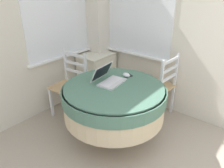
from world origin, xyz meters
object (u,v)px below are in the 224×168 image
(computer_mouse, at_px, (126,75))
(laptop, at_px, (108,79))
(cell_phone, at_px, (129,75))
(round_dining_table, at_px, (114,99))
(dining_chair_near_back_window, at_px, (70,86))
(corner_cabinet, at_px, (97,74))
(dining_chair_near_right_window, at_px, (159,87))

(computer_mouse, bearing_deg, laptop, 163.79)
(laptop, bearing_deg, cell_phone, -11.72)
(round_dining_table, xyz_separation_m, dining_chair_near_back_window, (0.07, 0.85, -0.11))
(dining_chair_near_back_window, bearing_deg, computer_mouse, -73.40)
(corner_cabinet, bearing_deg, round_dining_table, -128.26)
(round_dining_table, distance_m, dining_chair_near_back_window, 0.86)
(computer_mouse, xyz_separation_m, corner_cabinet, (0.47, 0.94, -0.40))
(computer_mouse, distance_m, cell_phone, 0.07)
(cell_phone, height_order, dining_chair_near_back_window, dining_chair_near_back_window)
(round_dining_table, bearing_deg, dining_chair_near_right_window, -10.44)
(cell_phone, xyz_separation_m, dining_chair_near_right_window, (0.47, -0.21, -0.28))
(laptop, xyz_separation_m, cell_phone, (0.32, -0.07, -0.04))
(dining_chair_near_right_window, bearing_deg, round_dining_table, 169.56)
(cell_phone, bearing_deg, computer_mouse, -172.23)
(round_dining_table, distance_m, laptop, 0.25)
(laptop, distance_m, corner_cabinet, 1.20)
(round_dining_table, xyz_separation_m, dining_chair_near_right_window, (0.84, -0.15, -0.11))
(cell_phone, height_order, corner_cabinet, cell_phone)
(round_dining_table, distance_m, computer_mouse, 0.37)
(computer_mouse, distance_m, dining_chair_near_right_window, 0.64)
(round_dining_table, distance_m, corner_cabinet, 1.28)
(computer_mouse, distance_m, corner_cabinet, 1.12)
(laptop, height_order, dining_chair_near_back_window, laptop)
(round_dining_table, height_order, cell_phone, cell_phone)
(cell_phone, bearing_deg, corner_cabinet, 66.19)
(laptop, bearing_deg, round_dining_table, -112.70)
(corner_cabinet, bearing_deg, dining_chair_near_back_window, -169.04)
(dining_chair_near_back_window, bearing_deg, laptop, -91.30)
(computer_mouse, bearing_deg, dining_chair_near_right_window, -21.00)
(dining_chair_near_right_window, bearing_deg, cell_phone, 155.65)
(dining_chair_near_back_window, relative_size, corner_cabinet, 1.29)
(dining_chair_near_right_window, distance_m, corner_cabinet, 1.15)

